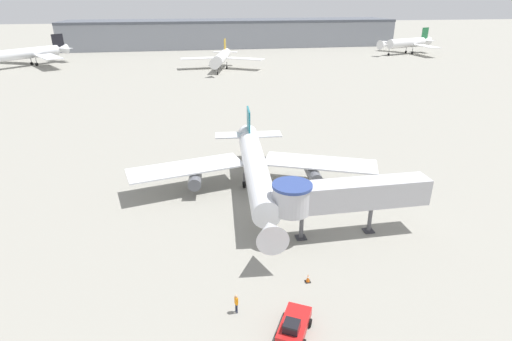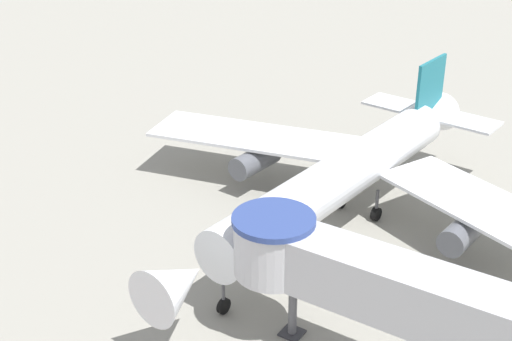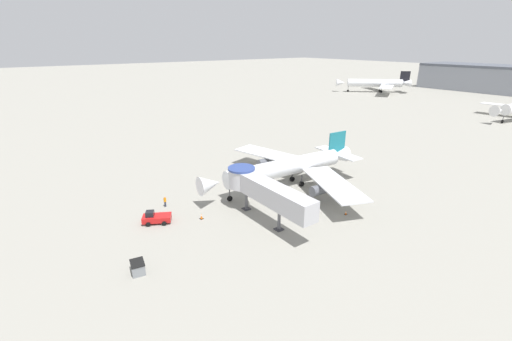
{
  "view_description": "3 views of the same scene",
  "coord_description": "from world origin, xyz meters",
  "px_view_note": "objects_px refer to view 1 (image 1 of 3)",
  "views": [
    {
      "loc": [
        -7.96,
        -41.56,
        23.63
      ],
      "look_at": [
        0.3,
        4.16,
        3.43
      ],
      "focal_mm": 28.0,
      "sensor_mm": 36.0,
      "label": 1
    },
    {
      "loc": [
        17.66,
        -31.97,
        23.36
      ],
      "look_at": [
        -2.77,
        -1.07,
        5.36
      ],
      "focal_mm": 50.0,
      "sensor_mm": 36.0,
      "label": 2
    },
    {
      "loc": [
        41.84,
        -33.89,
        24.04
      ],
      "look_at": [
        1.89,
        -3.93,
        5.31
      ],
      "focal_mm": 24.0,
      "sensor_mm": 36.0,
      "label": 3
    }
  ],
  "objects_px": {
    "pushback_tug_red": "(294,326)",
    "traffic_cone_near_nose": "(308,278)",
    "ground_crew_marshaller": "(236,302)",
    "background_jet_green_tail": "(407,43)",
    "traffic_cone_starboard_wing": "(352,185)",
    "background_jet_gold_tail": "(221,57)",
    "background_jet_black_tail": "(25,53)",
    "jet_bridge": "(340,195)",
    "main_airplane": "(255,168)"
  },
  "relations": [
    {
      "from": "traffic_cone_near_nose",
      "to": "pushback_tug_red",
      "type": "bearing_deg",
      "value": -116.85
    },
    {
      "from": "pushback_tug_red",
      "to": "background_jet_black_tail",
      "type": "bearing_deg",
      "value": 143.41
    },
    {
      "from": "jet_bridge",
      "to": "traffic_cone_near_nose",
      "type": "bearing_deg",
      "value": -127.13
    },
    {
      "from": "pushback_tug_red",
      "to": "background_jet_green_tail",
      "type": "distance_m",
      "value": 176.78
    },
    {
      "from": "jet_bridge",
      "to": "traffic_cone_starboard_wing",
      "type": "relative_size",
      "value": 27.02
    },
    {
      "from": "jet_bridge",
      "to": "background_jet_gold_tail",
      "type": "height_order",
      "value": "background_jet_gold_tail"
    },
    {
      "from": "background_jet_gold_tail",
      "to": "background_jet_black_tail",
      "type": "height_order",
      "value": "background_jet_black_tail"
    },
    {
      "from": "jet_bridge",
      "to": "traffic_cone_near_nose",
      "type": "distance_m",
      "value": 9.84
    },
    {
      "from": "ground_crew_marshaller",
      "to": "jet_bridge",
      "type": "bearing_deg",
      "value": -67.5
    },
    {
      "from": "jet_bridge",
      "to": "background_jet_green_tail",
      "type": "relative_size",
      "value": 0.55
    },
    {
      "from": "jet_bridge",
      "to": "background_jet_black_tail",
      "type": "distance_m",
      "value": 148.41
    },
    {
      "from": "traffic_cone_near_nose",
      "to": "ground_crew_marshaller",
      "type": "height_order",
      "value": "ground_crew_marshaller"
    },
    {
      "from": "jet_bridge",
      "to": "traffic_cone_starboard_wing",
      "type": "distance_m",
      "value": 13.36
    },
    {
      "from": "pushback_tug_red",
      "to": "background_jet_green_tail",
      "type": "height_order",
      "value": "background_jet_green_tail"
    },
    {
      "from": "traffic_cone_starboard_wing",
      "to": "background_jet_gold_tail",
      "type": "relative_size",
      "value": 0.02
    },
    {
      "from": "traffic_cone_starboard_wing",
      "to": "background_jet_black_tail",
      "type": "relative_size",
      "value": 0.02
    },
    {
      "from": "pushback_tug_red",
      "to": "background_jet_green_tail",
      "type": "xyz_separation_m",
      "value": [
        93.38,
        150.04,
        4.04
      ]
    },
    {
      "from": "jet_bridge",
      "to": "pushback_tug_red",
      "type": "bearing_deg",
      "value": -122.79
    },
    {
      "from": "jet_bridge",
      "to": "background_jet_gold_tail",
      "type": "relative_size",
      "value": 0.57
    },
    {
      "from": "background_jet_gold_tail",
      "to": "traffic_cone_starboard_wing",
      "type": "bearing_deg",
      "value": -71.47
    },
    {
      "from": "traffic_cone_starboard_wing",
      "to": "ground_crew_marshaller",
      "type": "xyz_separation_m",
      "value": [
        -18.6,
        -20.46,
        0.72
      ]
    },
    {
      "from": "pushback_tug_red",
      "to": "traffic_cone_near_nose",
      "type": "height_order",
      "value": "pushback_tug_red"
    },
    {
      "from": "traffic_cone_near_nose",
      "to": "background_jet_gold_tail",
      "type": "xyz_separation_m",
      "value": [
        3.88,
        116.11,
        3.87
      ]
    },
    {
      "from": "background_jet_black_tail",
      "to": "background_jet_green_tail",
      "type": "height_order",
      "value": "background_jet_green_tail"
    },
    {
      "from": "ground_crew_marshaller",
      "to": "background_jet_green_tail",
      "type": "bearing_deg",
      "value": -49.4
    },
    {
      "from": "main_airplane",
      "to": "ground_crew_marshaller",
      "type": "bearing_deg",
      "value": -99.4
    },
    {
      "from": "background_jet_gold_tail",
      "to": "background_jet_green_tail",
      "type": "xyz_separation_m",
      "value": [
        86.63,
        28.27,
        0.56
      ]
    },
    {
      "from": "jet_bridge",
      "to": "ground_crew_marshaller",
      "type": "relative_size",
      "value": 9.56
    },
    {
      "from": "pushback_tug_red",
      "to": "traffic_cone_near_nose",
      "type": "bearing_deg",
      "value": 92.49
    },
    {
      "from": "main_airplane",
      "to": "background_jet_green_tail",
      "type": "bearing_deg",
      "value": 58.74
    },
    {
      "from": "background_jet_gold_tail",
      "to": "traffic_cone_near_nose",
      "type": "bearing_deg",
      "value": -77.96
    },
    {
      "from": "traffic_cone_starboard_wing",
      "to": "ground_crew_marshaller",
      "type": "relative_size",
      "value": 0.35
    },
    {
      "from": "traffic_cone_starboard_wing",
      "to": "background_jet_gold_tail",
      "type": "height_order",
      "value": "background_jet_gold_tail"
    },
    {
      "from": "pushback_tug_red",
      "to": "background_jet_green_tail",
      "type": "relative_size",
      "value": 0.14
    },
    {
      "from": "jet_bridge",
      "to": "background_jet_black_tail",
      "type": "xyz_separation_m",
      "value": [
        -71.86,
        129.85,
        -0.16
      ]
    },
    {
      "from": "ground_crew_marshaller",
      "to": "background_jet_black_tail",
      "type": "xyz_separation_m",
      "value": [
        -59.68,
        139.49,
        3.61
      ]
    },
    {
      "from": "main_airplane",
      "to": "jet_bridge",
      "type": "height_order",
      "value": "main_airplane"
    },
    {
      "from": "ground_crew_marshaller",
      "to": "pushback_tug_red",
      "type": "bearing_deg",
      "value": -143.14
    },
    {
      "from": "main_airplane",
      "to": "jet_bridge",
      "type": "distance_m",
      "value": 13.25
    },
    {
      "from": "traffic_cone_near_nose",
      "to": "traffic_cone_starboard_wing",
      "type": "height_order",
      "value": "traffic_cone_near_nose"
    },
    {
      "from": "traffic_cone_starboard_wing",
      "to": "background_jet_green_tail",
      "type": "bearing_deg",
      "value": 58.1
    },
    {
      "from": "traffic_cone_starboard_wing",
      "to": "background_jet_green_tail",
      "type": "height_order",
      "value": "background_jet_green_tail"
    },
    {
      "from": "pushback_tug_red",
      "to": "jet_bridge",
      "type": "bearing_deg",
      "value": 86.46
    },
    {
      "from": "jet_bridge",
      "to": "pushback_tug_red",
      "type": "height_order",
      "value": "jet_bridge"
    },
    {
      "from": "background_jet_gold_tail",
      "to": "background_jet_black_tail",
      "type": "xyz_separation_m",
      "value": [
        -70.42,
        20.75,
        0.37
      ]
    },
    {
      "from": "background_jet_green_tail",
      "to": "background_jet_gold_tail",
      "type": "bearing_deg",
      "value": -91.74
    },
    {
      "from": "traffic_cone_near_nose",
      "to": "background_jet_black_tail",
      "type": "bearing_deg",
      "value": 115.93
    },
    {
      "from": "pushback_tug_red",
      "to": "traffic_cone_near_nose",
      "type": "xyz_separation_m",
      "value": [
        2.87,
        5.66,
        -0.39
      ]
    },
    {
      "from": "jet_bridge",
      "to": "pushback_tug_red",
      "type": "relative_size",
      "value": 3.86
    },
    {
      "from": "jet_bridge",
      "to": "traffic_cone_starboard_wing",
      "type": "height_order",
      "value": "jet_bridge"
    }
  ]
}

